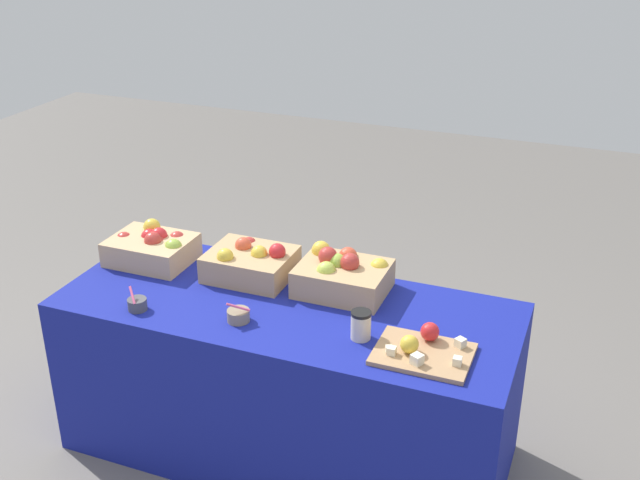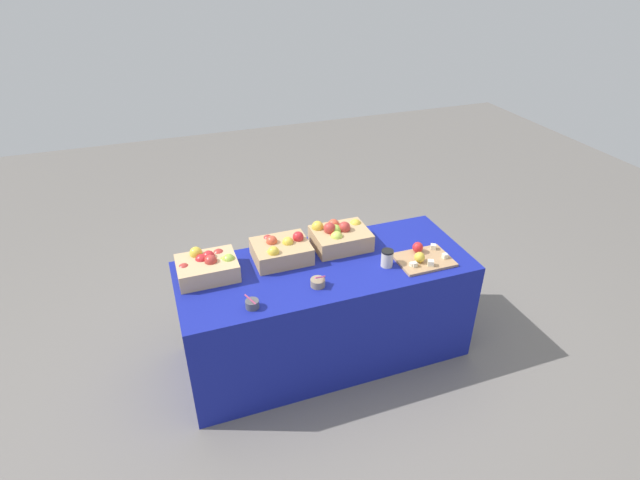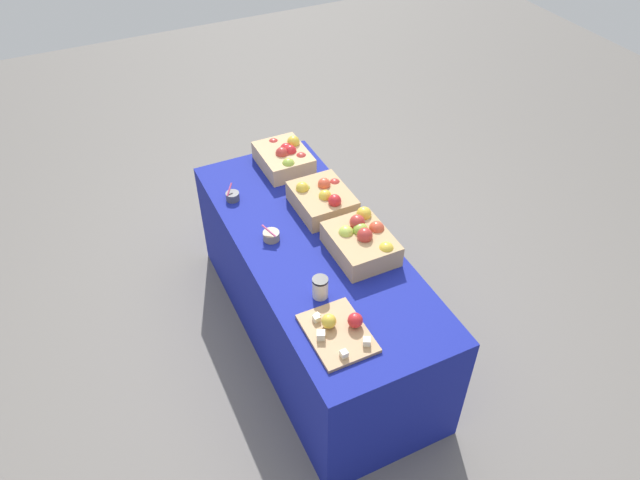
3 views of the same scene
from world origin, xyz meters
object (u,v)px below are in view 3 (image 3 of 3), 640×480
at_px(apple_crate_left, 285,157).
at_px(apple_crate_right, 361,241).
at_px(cutting_board_front, 339,330).
at_px(coffee_cup, 320,287).
at_px(apple_crate_middle, 322,199).
at_px(sample_bowl_near, 233,196).
at_px(sample_bowl_mid, 271,236).

distance_m(apple_crate_left, apple_crate_right, 0.90).
distance_m(cutting_board_front, coffee_cup, 0.25).
xyz_separation_m(apple_crate_left, apple_crate_middle, (0.48, 0.02, -0.00)).
height_order(sample_bowl_near, sample_bowl_mid, sample_bowl_near).
height_order(cutting_board_front, coffee_cup, coffee_cup).
height_order(apple_crate_middle, cutting_board_front, apple_crate_middle).
relative_size(sample_bowl_near, coffee_cup, 0.84).
xyz_separation_m(cutting_board_front, sample_bowl_near, (-1.16, -0.10, 0.00)).
bearing_deg(coffee_cup, cutting_board_front, -5.90).
height_order(apple_crate_right, sample_bowl_mid, apple_crate_right).
relative_size(apple_crate_middle, apple_crate_right, 0.97).
height_order(apple_crate_left, sample_bowl_near, apple_crate_left).
height_order(apple_crate_right, sample_bowl_near, apple_crate_right).
distance_m(apple_crate_left, cutting_board_front, 1.38).
bearing_deg(sample_bowl_near, apple_crate_left, 113.92).
relative_size(apple_crate_right, sample_bowl_mid, 3.86).
relative_size(apple_crate_middle, sample_bowl_mid, 3.74).
distance_m(apple_crate_right, cutting_board_front, 0.57).
relative_size(apple_crate_left, coffee_cup, 3.19).
height_order(cutting_board_front, sample_bowl_mid, sample_bowl_mid).
bearing_deg(sample_bowl_mid, sample_bowl_near, -170.49).
height_order(apple_crate_right, cutting_board_front, apple_crate_right).
distance_m(cutting_board_front, sample_bowl_near, 1.16).
bearing_deg(sample_bowl_mid, apple_crate_middle, 109.17).
bearing_deg(cutting_board_front, coffee_cup, 174.10).
relative_size(apple_crate_right, coffee_cup, 3.26).
bearing_deg(coffee_cup, apple_crate_middle, 153.54).
bearing_deg(cutting_board_front, sample_bowl_mid, -177.61).
height_order(sample_bowl_mid, coffee_cup, coffee_cup).
relative_size(apple_crate_left, cutting_board_front, 1.03).
relative_size(apple_crate_left, sample_bowl_near, 3.78).
bearing_deg(apple_crate_right, sample_bowl_mid, -127.21).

